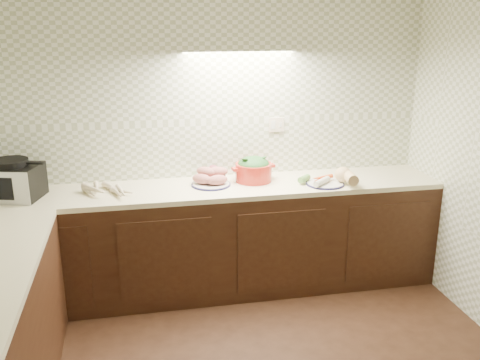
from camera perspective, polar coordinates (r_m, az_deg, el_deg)
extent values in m
cube|color=#A2AA87|center=(4.42, -2.99, 5.35)|extent=(3.60, 0.05, 2.60)
cube|color=beige|center=(4.54, 3.90, 5.91)|extent=(0.13, 0.01, 0.12)
cube|color=black|center=(4.43, -2.29, -6.47)|extent=(3.60, 0.60, 0.86)
cube|color=beige|center=(4.27, -2.36, -0.92)|extent=(3.60, 0.60, 0.04)
cube|color=black|center=(4.30, -23.17, -0.18)|extent=(0.48, 0.41, 0.25)
cube|color=#9E9EA2|center=(4.16, -24.16, -0.84)|extent=(0.40, 0.12, 0.25)
cube|color=black|center=(4.16, -24.16, -0.84)|extent=(0.26, 0.08, 0.17)
cylinder|color=black|center=(4.26, -23.40, 1.71)|extent=(0.33, 0.33, 0.05)
cone|color=beige|center=(4.14, -15.41, -1.44)|extent=(0.16, 0.23, 0.05)
cone|color=beige|center=(4.14, -14.50, -1.43)|extent=(0.08, 0.20, 0.04)
cone|color=beige|center=(4.28, -12.61, -0.69)|extent=(0.06, 0.25, 0.05)
cone|color=beige|center=(4.26, -14.65, -0.93)|extent=(0.08, 0.24, 0.05)
cone|color=beige|center=(4.25, -15.66, -1.03)|extent=(0.23, 0.19, 0.05)
cone|color=beige|center=(4.16, -12.52, -1.18)|extent=(0.15, 0.19, 0.05)
cone|color=beige|center=(4.18, -15.28, -0.96)|extent=(0.17, 0.21, 0.04)
cone|color=beige|center=(4.20, -13.00, -0.76)|extent=(0.18, 0.22, 0.04)
cone|color=beige|center=(4.29, -15.61, -0.54)|extent=(0.09, 0.21, 0.04)
cylinder|color=#141241|center=(4.28, -3.11, -0.49)|extent=(0.31, 0.31, 0.01)
cylinder|color=silver|center=(4.28, -3.11, -0.46)|extent=(0.30, 0.30, 0.02)
ellipsoid|color=#AD645B|center=(4.26, -4.07, 0.10)|extent=(0.19, 0.14, 0.08)
ellipsoid|color=#AD645B|center=(4.23, -2.44, 0.00)|extent=(0.19, 0.14, 0.08)
ellipsoid|color=#AD645B|center=(4.32, -3.01, 0.38)|extent=(0.19, 0.14, 0.08)
ellipsoid|color=#AD645B|center=(4.30, -3.65, 0.88)|extent=(0.19, 0.14, 0.08)
ellipsoid|color=#AD645B|center=(4.29, -2.44, 0.89)|extent=(0.19, 0.14, 0.08)
cylinder|color=black|center=(4.40, -2.65, 0.33)|extent=(0.17, 0.17, 0.06)
sphere|color=maroon|center=(4.38, -2.88, 1.03)|extent=(0.09, 0.09, 0.09)
sphere|color=beige|center=(4.40, -2.24, 0.95)|extent=(0.05, 0.05, 0.05)
cylinder|color=red|center=(4.37, 1.45, 0.84)|extent=(0.34, 0.34, 0.15)
cube|color=red|center=(4.30, -0.56, 1.15)|extent=(0.05, 0.07, 0.02)
cube|color=red|center=(4.42, 3.41, 1.57)|extent=(0.05, 0.07, 0.02)
ellipsoid|color=#2C6729|center=(4.36, 1.46, 1.59)|extent=(0.27, 0.27, 0.15)
cylinder|color=#141241|center=(4.35, 9.06, -0.39)|extent=(0.31, 0.31, 0.01)
cylinder|color=silver|center=(4.35, 9.06, -0.37)|extent=(0.29, 0.29, 0.02)
cone|color=#D24C18|center=(4.38, 8.53, 0.12)|extent=(0.18, 0.10, 0.04)
cone|color=#D24C18|center=(4.35, 8.76, -0.02)|extent=(0.17, 0.13, 0.04)
cone|color=#D24C18|center=(4.34, 8.92, -0.04)|extent=(0.16, 0.14, 0.04)
cone|color=#D24C18|center=(4.34, 8.70, 0.21)|extent=(0.17, 0.12, 0.04)
cylinder|color=silver|center=(4.29, 8.72, -0.17)|extent=(0.18, 0.17, 0.05)
cylinder|color=#498738|center=(4.34, 6.85, 0.14)|extent=(0.12, 0.12, 0.05)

